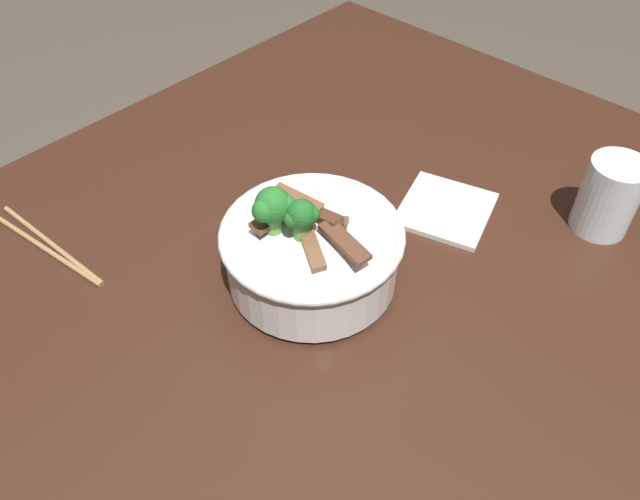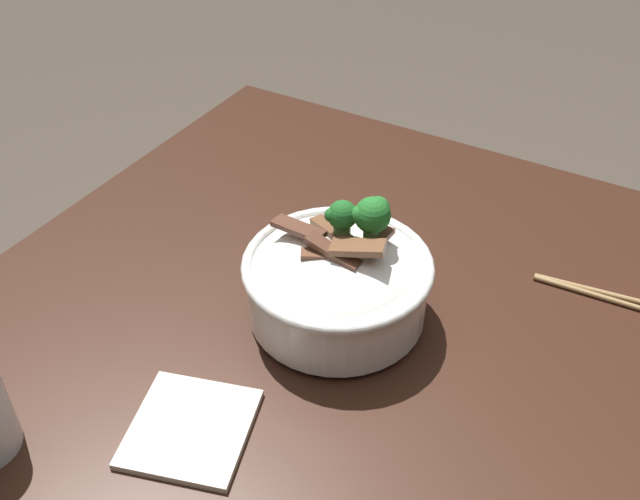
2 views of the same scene
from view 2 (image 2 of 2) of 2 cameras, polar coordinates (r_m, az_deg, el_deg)
The scene contains 4 objects.
dining_table at distance 0.93m, azimuth -0.07°, elevation -15.52°, with size 1.13×0.97×0.75m.
rice_bowl at distance 0.85m, azimuth 1.42°, elevation -2.26°, with size 0.22×0.22×0.16m.
chopsticks_pair at distance 0.98m, azimuth 22.83°, elevation -3.72°, with size 0.04×0.23×0.01m.
folded_napkin at distance 0.79m, azimuth -10.13°, elevation -13.60°, with size 0.13×0.12×0.01m, color silver.
Camera 2 is at (-0.47, -0.27, 1.37)m, focal length 40.78 mm.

